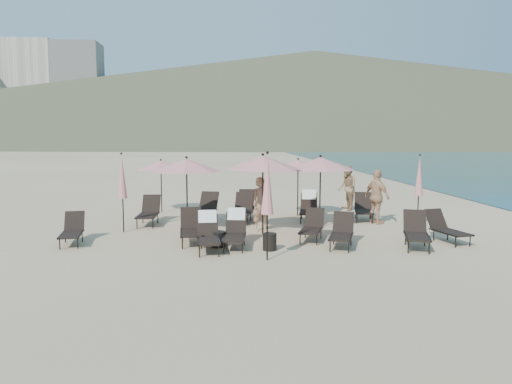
{
  "coord_description": "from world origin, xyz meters",
  "views": [
    {
      "loc": [
        -1.81,
        -13.58,
        3.08
      ],
      "look_at": [
        -0.46,
        3.5,
        1.1
      ],
      "focal_mm": 35.0,
      "sensor_mm": 36.0,
      "label": 1
    }
  ],
  "objects": [
    {
      "name": "volcanic_headland",
      "position": [
        71.37,
        302.62,
        26.49
      ],
      "size": [
        690.0,
        690.0,
        55.0
      ],
      "color": "brown",
      "rests_on": "ground"
    },
    {
      "name": "lounger_12",
      "position": [
        0.97,
        0.65,
        0.4
      ],
      "size": [
        1.03,
        1.61,
        0.86
      ],
      "rotation": [
        0.0,
        0.0,
        -0.33
      ],
      "color": "black",
      "rests_on": "ground"
    },
    {
      "name": "lounger_8",
      "position": [
        -0.92,
        3.87,
        0.46
      ],
      "size": [
        0.95,
        1.8,
        0.99
      ],
      "rotation": [
        0.0,
        0.0,
        -0.18
      ],
      "color": "black",
      "rests_on": "ground"
    },
    {
      "name": "side_table_1",
      "position": [
        -0.42,
        -0.59,
        0.23
      ],
      "size": [
        0.37,
        0.37,
        0.46
      ],
      "primitive_type": "cylinder",
      "color": "black",
      "rests_on": "ground"
    },
    {
      "name": "umbrella_open_2",
      "position": [
        1.55,
        2.37,
        2.15
      ],
      "size": [
        2.26,
        2.26,
        2.43
      ],
      "color": "black",
      "rests_on": "ground"
    },
    {
      "name": "beachgoer_c",
      "position": [
        3.7,
        3.1,
        0.94
      ],
      "size": [
        0.89,
        1.2,
        1.89
      ],
      "primitive_type": "imported",
      "rotation": [
        0.0,
        0.0,
        2.02
      ],
      "color": "tan",
      "rests_on": "ground"
    },
    {
      "name": "lounger_4",
      "position": [
        1.61,
        -0.31,
        0.41
      ],
      "size": [
        1.05,
        1.65,
        0.89
      ],
      "rotation": [
        0.0,
        0.0,
        -0.33
      ],
      "color": "black",
      "rests_on": "ground"
    },
    {
      "name": "side_table_0",
      "position": [
        -1.78,
        -0.03,
        0.21
      ],
      "size": [
        0.42,
        0.42,
        0.42
      ],
      "primitive_type": "cylinder",
      "color": "black",
      "rests_on": "ground"
    },
    {
      "name": "umbrella_closed_0",
      "position": [
        -0.59,
        -1.62,
        1.87
      ],
      "size": [
        0.31,
        0.31,
        2.68
      ],
      "color": "black",
      "rests_on": "ground"
    },
    {
      "name": "ground",
      "position": [
        0.0,
        0.0,
        0.0
      ],
      "size": [
        800.0,
        800.0,
        0.0
      ],
      "primitive_type": "plane",
      "color": "#D6BA8C",
      "rests_on": "ground"
    },
    {
      "name": "lounger_13",
      "position": [
        4.76,
        0.06,
        0.41
      ],
      "size": [
        0.89,
        1.61,
        0.88
      ],
      "rotation": [
        0.0,
        0.0,
        0.21
      ],
      "color": "black",
      "rests_on": "ground"
    },
    {
      "name": "lounger_6",
      "position": [
        -4.15,
        3.58,
        0.45
      ],
      "size": [
        0.69,
        1.68,
        0.95
      ],
      "rotation": [
        0.0,
        0.0,
        -0.04
      ],
      "color": "black",
      "rests_on": "ground"
    },
    {
      "name": "lounger_9",
      "position": [
        -0.7,
        4.4,
        0.48
      ],
      "size": [
        0.82,
        1.83,
        1.02
      ],
      "rotation": [
        0.0,
        0.0,
        -0.08
      ],
      "color": "black",
      "rests_on": "ground"
    },
    {
      "name": "lounger_11",
      "position": [
        3.48,
        3.91,
        0.44
      ],
      "size": [
        0.99,
        1.74,
        0.94
      ],
      "rotation": [
        0.0,
        0.0,
        -0.24
      ],
      "color": "black",
      "rests_on": "ground"
    },
    {
      "name": "umbrella_closed_1",
      "position": [
        4.93,
        2.53,
        1.69
      ],
      "size": [
        0.28,
        0.28,
        2.43
      ],
      "color": "black",
      "rests_on": "ground"
    },
    {
      "name": "lounger_10",
      "position": [
        1.49,
        4.03,
        0.5
      ],
      "size": [
        0.93,
        1.75,
        1.04
      ],
      "rotation": [
        0.0,
        0.0,
        -0.2
      ],
      "color": "black",
      "rests_on": "ground"
    },
    {
      "name": "lounger_5",
      "position": [
        3.62,
        -0.54,
        0.44
      ],
      "size": [
        1.08,
        1.76,
        0.95
      ],
      "rotation": [
        0.0,
        0.0,
        -0.3
      ],
      "color": "black",
      "rests_on": "ground"
    },
    {
      "name": "lounger_1",
      "position": [
        -2.55,
        0.51,
        0.44
      ],
      "size": [
        0.72,
        1.67,
        0.94
      ],
      "rotation": [
        0.0,
        0.0,
        0.06
      ],
      "color": "black",
      "rests_on": "ground"
    },
    {
      "name": "hotel_skyline",
      "position": [
        -93.62,
        271.21,
        24.18
      ],
      "size": [
        109.0,
        82.0,
        55.0
      ],
      "color": "beige",
      "rests_on": "ground"
    },
    {
      "name": "beachgoer_a",
      "position": [
        -0.4,
        2.14,
        0.87
      ],
      "size": [
        0.74,
        0.62,
        1.73
      ],
      "primitive_type": "imported",
      "rotation": [
        0.0,
        0.0,
        0.38
      ],
      "color": "#AB7A5D",
      "rests_on": "ground"
    },
    {
      "name": "umbrella_open_1",
      "position": [
        -0.4,
        1.63,
        2.23
      ],
      "size": [
        2.34,
        2.34,
        2.52
      ],
      "color": "black",
      "rests_on": "ground"
    },
    {
      "name": "beachgoer_b",
      "position": [
        3.5,
        6.28,
        0.92
      ],
      "size": [
        0.76,
        0.94,
        1.83
      ],
      "primitive_type": "imported",
      "rotation": [
        0.0,
        0.0,
        -1.49
      ],
      "color": "#A07852",
      "rests_on": "ground"
    },
    {
      "name": "lounger_7",
      "position": [
        -2.23,
        3.93,
        0.47
      ],
      "size": [
        1.07,
        1.86,
        1.01
      ],
      "rotation": [
        0.0,
        0.0,
        -0.25
      ],
      "color": "black",
      "rests_on": "ground"
    },
    {
      "name": "lounger_3",
      "position": [
        -1.32,
        -0.05,
        0.47
      ],
      "size": [
        0.75,
        1.64,
        0.99
      ],
      "rotation": [
        0.0,
        0.0,
        -0.11
      ],
      "color": "black",
      "rests_on": "ground"
    },
    {
      "name": "umbrella_open_0",
      "position": [
        -2.75,
        2.09,
        2.13
      ],
      "size": [
        2.24,
        2.24,
        2.41
      ],
      "color": "black",
      "rests_on": "ground"
    },
    {
      "name": "lounger_2",
      "position": [
        -2.05,
        -0.41,
        0.47
      ],
      "size": [
        0.65,
        1.61,
        0.99
      ],
      "rotation": [
        0.0,
        0.0,
        0.05
      ],
      "color": "black",
      "rests_on": "ground"
    },
    {
      "name": "umbrella_closed_2",
      "position": [
        -4.77,
        2.26,
        1.76
      ],
      "size": [
        0.3,
        0.3,
        2.53
      ],
      "color": "black",
      "rests_on": "ground"
    },
    {
      "name": "lounger_0",
      "position": [
        -5.9,
        0.65,
        0.4
      ],
      "size": [
        0.74,
        1.53,
        0.85
      ],
      "rotation": [
        0.0,
        0.0,
        0.13
      ],
      "color": "black",
      "rests_on": "ground"
    },
    {
      "name": "umbrella_open_4",
      "position": [
        1.25,
        4.99,
        1.95
      ],
      "size": [
        2.05,
        2.05,
        2.21
      ],
      "color": "black",
      "rests_on": "ground"
    },
    {
      "name": "umbrella_open_3",
      "position": [
        -4.0,
        6.28,
        1.88
      ],
      "size": [
        1.97,
        1.97,
        2.12
      ],
      "color": "black",
      "rests_on": "ground"
    }
  ]
}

